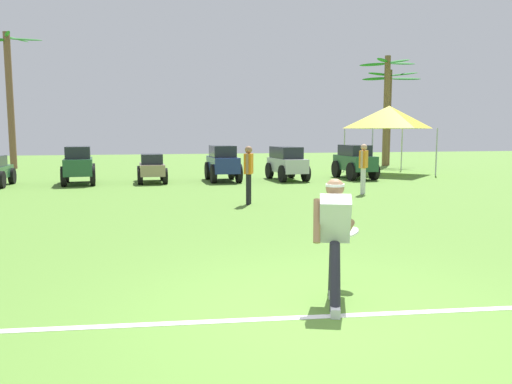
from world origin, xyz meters
TOP-DOWN VIEW (x-y plane):
  - ground_plane at (0.00, 0.00)m, footprint 80.00×80.00m
  - field_line_paint at (0.00, -0.10)m, footprint 21.40×2.17m
  - frisbee_thrower at (0.28, 0.30)m, footprint 0.68×1.03m
  - frisbee_in_flight at (0.69, 0.89)m, footprint 0.33×0.34m
  - teammate_near_sideline at (4.85, 9.53)m, footprint 0.37×0.42m
  - teammate_midfield at (0.91, 8.11)m, footprint 0.31×0.48m
  - parked_car_slot_c at (-4.21, 14.69)m, footprint 1.36×2.43m
  - parked_car_slot_d at (-1.54, 14.69)m, footprint 1.13×2.22m
  - parked_car_slot_e at (1.21, 14.65)m, footprint 1.20×2.37m
  - parked_car_slot_f at (3.81, 14.54)m, footprint 1.29×2.46m
  - parked_car_slot_g at (6.74, 14.49)m, footprint 1.20×2.37m
  - palm_tree_far_left at (-8.58, 23.70)m, footprint 3.09×3.08m
  - palm_tree_left_of_centre at (11.78, 21.70)m, footprint 2.97×2.87m
  - palm_tree_right_of_centre at (12.15, 22.14)m, footprint 3.67×3.26m
  - event_tent at (9.25, 16.46)m, footprint 3.22×3.22m

SIDE VIEW (x-z plane):
  - ground_plane at x=0.00m, z-range 0.00..0.00m
  - field_line_paint at x=0.00m, z-range 0.00..0.01m
  - parked_car_slot_d at x=-1.54m, z-range 0.01..1.11m
  - frisbee_in_flight at x=0.69m, z-range 0.62..0.73m
  - parked_car_slot_f at x=3.81m, z-range 0.05..1.39m
  - parked_car_slot_c at x=-4.21m, z-range 0.04..1.44m
  - parked_car_slot_e at x=1.21m, z-range 0.04..1.44m
  - parked_car_slot_g at x=6.74m, z-range 0.04..1.44m
  - frisbee_thrower at x=0.28m, z-range 0.09..1.49m
  - teammate_near_sideline at x=4.85m, z-range 0.16..1.72m
  - teammate_midfield at x=0.91m, z-range 0.16..1.72m
  - event_tent at x=9.25m, z-range 1.05..4.18m
  - palm_tree_right_of_centre at x=12.15m, z-range 0.59..6.10m
  - palm_tree_left_of_centre at x=11.78m, z-range 0.50..6.72m
  - palm_tree_far_left at x=-8.58m, z-range 0.51..7.57m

